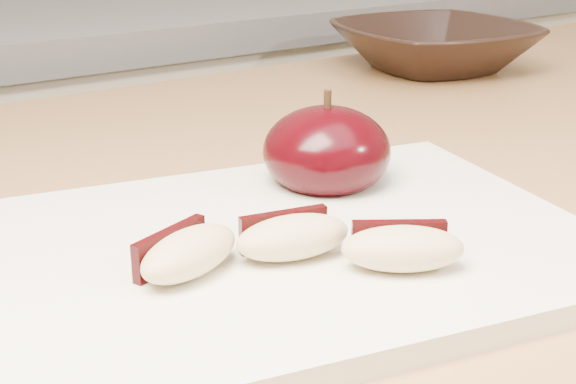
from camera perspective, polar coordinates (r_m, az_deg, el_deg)
back_cabinet at (r=1.31m, az=-16.99°, el=-8.20°), size 2.40×0.62×0.94m
cutting_board at (r=0.42m, az=-0.00°, el=-3.99°), size 0.36×0.29×0.01m
apple_half at (r=0.49m, az=2.76°, el=2.92°), size 0.09×0.09×0.07m
apple_wedge_a at (r=0.38m, az=-7.19°, el=-4.28°), size 0.06×0.05×0.02m
apple_wedge_b at (r=0.39m, az=0.29°, el=-3.16°), size 0.06×0.04×0.02m
apple_wedge_c at (r=0.39m, az=8.13°, el=-3.93°), size 0.06×0.06×0.02m
bowl at (r=0.89m, az=10.32°, el=10.15°), size 0.23×0.23×0.05m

